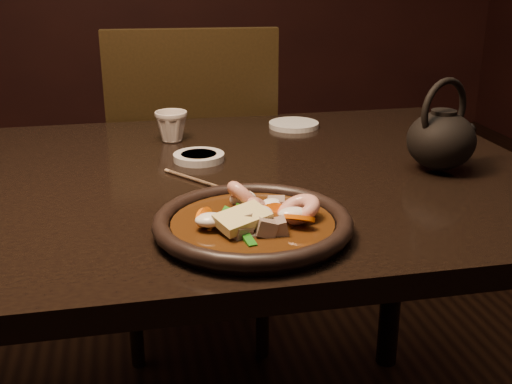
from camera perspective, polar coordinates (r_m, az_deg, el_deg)
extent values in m
cube|color=black|center=(1.21, -11.55, 0.11)|extent=(1.60, 0.90, 0.04)
cylinder|color=black|center=(1.84, 12.21, -5.39)|extent=(0.06, 0.06, 0.71)
cube|color=black|center=(1.94, -5.58, 0.03)|extent=(0.49, 0.49, 0.04)
cylinder|color=black|center=(2.22, -0.76, -4.05)|extent=(0.04, 0.04, 0.45)
cylinder|color=black|center=(1.89, 0.59, -8.65)|extent=(0.04, 0.04, 0.45)
cylinder|color=black|center=(2.21, -10.37, -4.50)|extent=(0.04, 0.04, 0.45)
cylinder|color=black|center=(1.88, -10.82, -9.21)|extent=(0.04, 0.04, 0.45)
cube|color=black|center=(1.67, -5.60, 6.03)|extent=(0.44, 0.07, 0.48)
cylinder|color=black|center=(0.95, -0.30, -3.38)|extent=(0.27, 0.27, 0.01)
torus|color=black|center=(0.95, -0.30, -2.67)|extent=(0.30, 0.30, 0.03)
cylinder|color=#361C09|center=(0.95, -0.30, -2.91)|extent=(0.24, 0.24, 0.01)
ellipsoid|color=#361C09|center=(0.95, -0.30, -2.91)|extent=(0.14, 0.13, 0.04)
torus|color=#D79C88|center=(0.96, 0.83, -2.06)|extent=(0.07, 0.07, 0.06)
torus|color=#D79C88|center=(0.95, 3.80, -1.57)|extent=(0.08, 0.08, 0.04)
torus|color=#D79C88|center=(1.00, -1.07, -0.52)|extent=(0.07, 0.07, 0.06)
cube|color=gray|center=(1.02, -1.13, -0.81)|extent=(0.03, 0.03, 0.03)
cube|color=gray|center=(0.91, -0.89, -2.69)|extent=(0.04, 0.04, 0.03)
cube|color=gray|center=(0.98, 1.82, -1.20)|extent=(0.03, 0.03, 0.03)
cube|color=gray|center=(0.90, 1.94, -3.23)|extent=(0.03, 0.03, 0.03)
cube|color=gray|center=(0.90, 0.92, -3.17)|extent=(0.03, 0.03, 0.03)
cube|color=gray|center=(0.90, -1.44, -3.71)|extent=(0.04, 0.04, 0.03)
cylinder|color=#F56407|center=(0.92, 3.85, -2.34)|extent=(0.06, 0.06, 0.03)
cylinder|color=#F56407|center=(0.93, -4.62, -2.22)|extent=(0.04, 0.05, 0.05)
cylinder|color=#F56407|center=(0.94, -0.29, -2.59)|extent=(0.05, 0.03, 0.05)
cylinder|color=#F56407|center=(0.95, 1.39, -1.77)|extent=(0.05, 0.04, 0.04)
cylinder|color=#F56407|center=(0.96, -1.77, -1.89)|extent=(0.05, 0.04, 0.05)
cube|color=#1D6C14|center=(0.95, -2.87, -2.14)|extent=(0.03, 0.04, 0.02)
cube|color=#1D6C14|center=(0.94, -0.24, -2.05)|extent=(0.04, 0.03, 0.01)
cube|color=#1D6C14|center=(0.97, -0.60, -1.62)|extent=(0.04, 0.04, 0.02)
cube|color=#1D6C14|center=(0.90, -0.38, -3.76)|extent=(0.03, 0.04, 0.03)
cube|color=#1D6C14|center=(0.94, -0.17, -2.43)|extent=(0.04, 0.02, 0.02)
cube|color=#1D6C14|center=(0.88, -0.75, -4.17)|extent=(0.02, 0.04, 0.01)
ellipsoid|color=white|center=(1.02, -1.16, -0.64)|extent=(0.04, 0.03, 0.03)
ellipsoid|color=white|center=(0.96, -1.12, -1.93)|extent=(0.04, 0.03, 0.02)
ellipsoid|color=white|center=(0.97, 1.42, -1.10)|extent=(0.03, 0.03, 0.02)
ellipsoid|color=white|center=(0.94, 0.50, -1.93)|extent=(0.03, 0.04, 0.02)
ellipsoid|color=white|center=(0.92, -4.10, -2.48)|extent=(0.04, 0.03, 0.02)
ellipsoid|color=white|center=(0.93, 3.31, -1.91)|extent=(0.04, 0.03, 0.02)
cube|color=#EFDF8E|center=(0.91, -1.21, -2.38)|extent=(0.09, 0.07, 0.03)
cylinder|color=silver|center=(1.30, -5.10, 3.11)|extent=(0.10, 0.10, 0.01)
cylinder|color=silver|center=(1.55, 3.38, 5.99)|extent=(0.12, 0.12, 0.01)
imported|color=beige|center=(1.43, -7.52, 5.90)|extent=(0.09, 0.09, 0.07)
cylinder|color=#A27E5C|center=(1.14, -3.86, 0.58)|extent=(0.14, 0.19, 0.01)
cylinder|color=#A27E5C|center=(1.15, -4.28, 0.71)|extent=(0.14, 0.19, 0.01)
ellipsoid|color=black|center=(1.27, 16.13, 4.42)|extent=(0.13, 0.13, 0.11)
cylinder|color=black|center=(1.25, 16.34, 6.56)|extent=(0.05, 0.05, 0.02)
cylinder|color=black|center=(1.32, 17.92, 4.82)|extent=(0.06, 0.04, 0.04)
torus|color=black|center=(1.25, 16.39, 7.04)|extent=(0.12, 0.06, 0.12)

